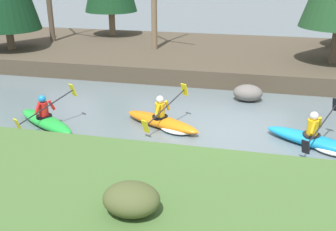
{
  "coord_description": "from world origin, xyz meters",
  "views": [
    {
      "loc": [
        0.65,
        -10.79,
        4.8
      ],
      "look_at": [
        -1.76,
        -0.34,
        0.55
      ],
      "focal_mm": 42.0,
      "sensor_mm": 36.0,
      "label": 1
    }
  ],
  "objects_px": {
    "kayaker_trailing": "(46,120)",
    "kayaker_middle": "(164,122)",
    "boulder_midstream": "(248,93)",
    "kayaker_lead": "(317,141)"
  },
  "relations": [
    {
      "from": "kayaker_middle",
      "to": "boulder_midstream",
      "type": "xyz_separation_m",
      "value": [
        2.38,
        3.13,
        0.1
      ]
    },
    {
      "from": "kayaker_trailing",
      "to": "boulder_midstream",
      "type": "xyz_separation_m",
      "value": [
        5.96,
        3.86,
        0.08
      ]
    },
    {
      "from": "kayaker_lead",
      "to": "kayaker_middle",
      "type": "bearing_deg",
      "value": -156.68
    },
    {
      "from": "boulder_midstream",
      "to": "kayaker_trailing",
      "type": "bearing_deg",
      "value": -147.07
    },
    {
      "from": "kayaker_middle",
      "to": "kayaker_trailing",
      "type": "bearing_deg",
      "value": -143.67
    },
    {
      "from": "kayaker_lead",
      "to": "boulder_midstream",
      "type": "xyz_separation_m",
      "value": [
        -2.01,
        3.51,
        0.1
      ]
    },
    {
      "from": "kayaker_middle",
      "to": "boulder_midstream",
      "type": "bearing_deg",
      "value": 77.55
    },
    {
      "from": "boulder_midstream",
      "to": "kayaker_lead",
      "type": "bearing_deg",
      "value": -60.25
    },
    {
      "from": "kayaker_trailing",
      "to": "kayaker_middle",
      "type": "bearing_deg",
      "value": 42.37
    },
    {
      "from": "kayaker_trailing",
      "to": "kayaker_lead",
      "type": "bearing_deg",
      "value": 33.38
    }
  ]
}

